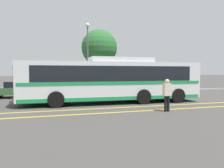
% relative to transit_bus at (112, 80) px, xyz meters
% --- Properties ---
extents(ground_plane, '(220.00, 220.00, 0.00)m').
position_rel_transit_bus_xyz_m(ground_plane, '(-1.42, 0.28, -1.62)').
color(ground_plane, '#423F3D').
extents(lane_strip_0, '(32.37, 0.20, 0.01)m').
position_rel_transit_bus_xyz_m(lane_strip_0, '(-0.02, -2.20, -1.62)').
color(lane_strip_0, gold).
rests_on(lane_strip_0, ground_plane).
extents(lane_strip_1, '(32.37, 0.20, 0.01)m').
position_rel_transit_bus_xyz_m(lane_strip_1, '(-0.02, -3.63, -1.62)').
color(lane_strip_1, gold).
rests_on(lane_strip_1, ground_plane).
extents(curb_strip, '(40.37, 0.36, 0.15)m').
position_rel_transit_bus_xyz_m(curb_strip, '(-0.02, 7.21, -1.55)').
color(curb_strip, '#99999E').
rests_on(curb_strip, ground_plane).
extents(transit_bus, '(12.75, 3.05, 3.17)m').
position_rel_transit_bus_xyz_m(transit_bus, '(0.00, 0.00, 0.00)').
color(transit_bus, silver).
rests_on(transit_bus, ground_plane).
extents(parked_car_1, '(4.83, 2.12, 1.37)m').
position_rel_transit_bus_xyz_m(parked_car_1, '(-6.76, 5.16, -0.93)').
color(parked_car_1, '#335B33').
rests_on(parked_car_1, ground_plane).
extents(pedestrian_0, '(0.42, 0.23, 1.77)m').
position_rel_transit_bus_xyz_m(pedestrian_0, '(1.87, -4.16, -0.61)').
color(pedestrian_0, black).
rests_on(pedestrian_0, ground_plane).
extents(street_lamp, '(0.42, 0.42, 7.15)m').
position_rel_transit_bus_xyz_m(street_lamp, '(-0.31, 7.74, 3.04)').
color(street_lamp, '#59595E').
rests_on(street_lamp, ground_plane).
extents(tree_0, '(4.47, 4.47, 7.44)m').
position_rel_transit_bus_xyz_m(tree_0, '(1.97, 12.19, 3.57)').
color(tree_0, '#513823').
rests_on(tree_0, ground_plane).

